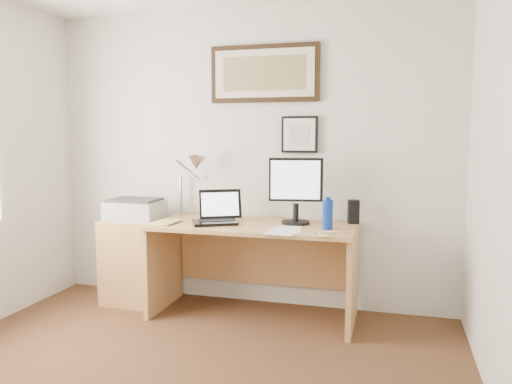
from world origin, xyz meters
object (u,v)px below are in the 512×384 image
(lcd_monitor, at_px, (296,187))
(desk, at_px, (256,251))
(side_cabinet, at_px, (135,261))
(printer, at_px, (135,209))
(laptop, at_px, (217,216))
(water_bottle, at_px, (328,214))
(book, at_px, (157,221))

(lcd_monitor, bearing_deg, desk, -177.68)
(side_cabinet, xyz_separation_m, printer, (0.02, -0.01, 0.45))
(laptop, bearing_deg, printer, 175.29)
(water_bottle, distance_m, lcd_monitor, 0.36)
(water_bottle, bearing_deg, desk, 167.17)
(laptop, bearing_deg, desk, 20.70)
(water_bottle, relative_size, desk, 0.14)
(book, distance_m, laptop, 0.48)
(side_cabinet, xyz_separation_m, water_bottle, (1.66, -0.10, 0.50))
(book, xyz_separation_m, laptop, (0.46, 0.11, 0.05))
(side_cabinet, bearing_deg, book, -30.96)
(book, bearing_deg, printer, 149.12)
(book, distance_m, lcd_monitor, 1.14)
(lcd_monitor, relative_size, printer, 1.18)
(book, relative_size, printer, 0.52)
(water_bottle, height_order, laptop, laptop)
(book, height_order, printer, printer)
(side_cabinet, height_order, desk, desk)
(side_cabinet, height_order, printer, printer)
(printer, bearing_deg, desk, 2.60)
(water_bottle, xyz_separation_m, lcd_monitor, (-0.27, 0.15, 0.18))
(water_bottle, height_order, printer, water_bottle)
(laptop, xyz_separation_m, lcd_monitor, (0.61, 0.12, 0.23))
(water_bottle, xyz_separation_m, desk, (-0.59, 0.13, -0.35))
(side_cabinet, bearing_deg, lcd_monitor, 1.99)
(water_bottle, bearing_deg, book, -176.21)
(side_cabinet, distance_m, printer, 0.45)
(water_bottle, height_order, desk, water_bottle)
(laptop, bearing_deg, side_cabinet, 174.50)
(side_cabinet, height_order, lcd_monitor, lcd_monitor)
(desk, height_order, lcd_monitor, lcd_monitor)
(laptop, distance_m, printer, 0.76)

